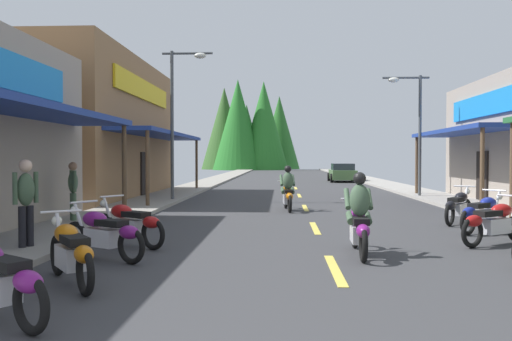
{
  "coord_description": "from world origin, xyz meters",
  "views": [
    {
      "loc": [
        -0.88,
        -0.3,
        1.83
      ],
      "look_at": [
        -2.5,
        33.66,
        1.02
      ],
      "focal_mm": 37.02,
      "sensor_mm": 36.0,
      "label": 1
    }
  ],
  "objects_px": {
    "streetlamp_left": "(179,104)",
    "parked_car_curbside": "(342,173)",
    "motorcycle_parked_right_2": "(495,222)",
    "pedestrian_waiting": "(73,188)",
    "motorcycle_parked_right_3": "(483,213)",
    "streetlamp_right": "(412,117)",
    "motorcycle_parked_right_4": "(458,206)",
    "motorcycle_parked_left_3": "(129,223)",
    "motorcycle_parked_left_2": "(103,233)",
    "pedestrian_browsing": "(26,198)",
    "rider_cruising_lead": "(359,221)",
    "rider_cruising_trailing": "(288,192)",
    "motorcycle_parked_left_1": "(71,251)"
  },
  "relations": [
    {
      "from": "motorcycle_parked_left_2",
      "to": "pedestrian_waiting",
      "type": "xyz_separation_m",
      "value": [
        -2.51,
        4.9,
        0.51
      ]
    },
    {
      "from": "motorcycle_parked_left_2",
      "to": "pedestrian_waiting",
      "type": "height_order",
      "value": "pedestrian_waiting"
    },
    {
      "from": "streetlamp_right",
      "to": "rider_cruising_trailing",
      "type": "relative_size",
      "value": 2.6
    },
    {
      "from": "streetlamp_left",
      "to": "rider_cruising_lead",
      "type": "bearing_deg",
      "value": -64.36
    },
    {
      "from": "rider_cruising_lead",
      "to": "motorcycle_parked_right_4",
      "type": "bearing_deg",
      "value": -32.67
    },
    {
      "from": "motorcycle_parked_right_4",
      "to": "pedestrian_waiting",
      "type": "relative_size",
      "value": 1.05
    },
    {
      "from": "motorcycle_parked_right_2",
      "to": "motorcycle_parked_left_3",
      "type": "distance_m",
      "value": 7.65
    },
    {
      "from": "motorcycle_parked_right_2",
      "to": "motorcycle_parked_left_1",
      "type": "height_order",
      "value": "same"
    },
    {
      "from": "streetlamp_right",
      "to": "motorcycle_parked_left_2",
      "type": "height_order",
      "value": "streetlamp_right"
    },
    {
      "from": "motorcycle_parked_right_3",
      "to": "motorcycle_parked_right_4",
      "type": "height_order",
      "value": "same"
    },
    {
      "from": "motorcycle_parked_right_2",
      "to": "pedestrian_browsing",
      "type": "bearing_deg",
      "value": 154.71
    },
    {
      "from": "rider_cruising_lead",
      "to": "pedestrian_browsing",
      "type": "xyz_separation_m",
      "value": [
        -6.37,
        -0.05,
        0.4
      ]
    },
    {
      "from": "streetlamp_left",
      "to": "pedestrian_browsing",
      "type": "distance_m",
      "value": 12.3
    },
    {
      "from": "motorcycle_parked_left_2",
      "to": "motorcycle_parked_left_3",
      "type": "height_order",
      "value": "same"
    },
    {
      "from": "motorcycle_parked_right_2",
      "to": "parked_car_curbside",
      "type": "bearing_deg",
      "value": 55.97
    },
    {
      "from": "rider_cruising_lead",
      "to": "rider_cruising_trailing",
      "type": "bearing_deg",
      "value": 10.75
    },
    {
      "from": "streetlamp_left",
      "to": "parked_car_curbside",
      "type": "bearing_deg",
      "value": 64.62
    },
    {
      "from": "rider_cruising_trailing",
      "to": "motorcycle_parked_left_1",
      "type": "bearing_deg",
      "value": 158.73
    },
    {
      "from": "motorcycle_parked_right_3",
      "to": "pedestrian_waiting",
      "type": "height_order",
      "value": "pedestrian_waiting"
    },
    {
      "from": "rider_cruising_lead",
      "to": "motorcycle_parked_right_2",
      "type": "bearing_deg",
      "value": -64.07
    },
    {
      "from": "motorcycle_parked_left_3",
      "to": "rider_cruising_lead",
      "type": "distance_m",
      "value": 4.67
    },
    {
      "from": "motorcycle_parked_right_2",
      "to": "pedestrian_waiting",
      "type": "height_order",
      "value": "pedestrian_waiting"
    },
    {
      "from": "streetlamp_right",
      "to": "pedestrian_waiting",
      "type": "xyz_separation_m",
      "value": [
        -11.67,
        -10.12,
        -2.69
      ]
    },
    {
      "from": "streetlamp_right",
      "to": "motorcycle_parked_right_4",
      "type": "distance_m",
      "value": 9.97
    },
    {
      "from": "rider_cruising_lead",
      "to": "rider_cruising_trailing",
      "type": "xyz_separation_m",
      "value": [
        -1.23,
        8.3,
        0.0
      ]
    },
    {
      "from": "motorcycle_parked_left_3",
      "to": "pedestrian_browsing",
      "type": "relative_size",
      "value": 1.02
    },
    {
      "from": "pedestrian_waiting",
      "to": "parked_car_curbside",
      "type": "distance_m",
      "value": 28.42
    },
    {
      "from": "motorcycle_parked_right_3",
      "to": "rider_cruising_trailing",
      "type": "relative_size",
      "value": 0.78
    },
    {
      "from": "motorcycle_parked_right_4",
      "to": "rider_cruising_lead",
      "type": "xyz_separation_m",
      "value": [
        -3.48,
        -4.97,
        0.17
      ]
    },
    {
      "from": "motorcycle_parked_left_2",
      "to": "pedestrian_browsing",
      "type": "xyz_separation_m",
      "value": [
        -1.72,
        0.61,
        0.57
      ]
    },
    {
      "from": "motorcycle_parked_right_4",
      "to": "parked_car_curbside",
      "type": "relative_size",
      "value": 0.42
    },
    {
      "from": "motorcycle_parked_right_3",
      "to": "motorcycle_parked_right_2",
      "type": "bearing_deg",
      "value": -146.01
    },
    {
      "from": "streetlamp_left",
      "to": "motorcycle_parked_right_4",
      "type": "relative_size",
      "value": 3.49
    },
    {
      "from": "motorcycle_parked_left_2",
      "to": "motorcycle_parked_left_3",
      "type": "relative_size",
      "value": 1.02
    },
    {
      "from": "motorcycle_parked_right_2",
      "to": "rider_cruising_lead",
      "type": "xyz_separation_m",
      "value": [
        -3.02,
        -1.32,
        0.17
      ]
    },
    {
      "from": "streetlamp_left",
      "to": "pedestrian_waiting",
      "type": "height_order",
      "value": "streetlamp_left"
    },
    {
      "from": "streetlamp_left",
      "to": "motorcycle_parked_right_3",
      "type": "xyz_separation_m",
      "value": [
        9.18,
        -8.68,
        -3.59
      ]
    },
    {
      "from": "streetlamp_left",
      "to": "motorcycle_parked_right_3",
      "type": "height_order",
      "value": "streetlamp_left"
    },
    {
      "from": "rider_cruising_trailing",
      "to": "motorcycle_parked_left_3",
      "type": "bearing_deg",
      "value": 151.31
    },
    {
      "from": "motorcycle_parked_left_2",
      "to": "rider_cruising_lead",
      "type": "relative_size",
      "value": 0.88
    },
    {
      "from": "motorcycle_parked_left_3",
      "to": "parked_car_curbside",
      "type": "relative_size",
      "value": 0.43
    },
    {
      "from": "pedestrian_waiting",
      "to": "parked_car_curbside",
      "type": "bearing_deg",
      "value": 35.86
    },
    {
      "from": "streetlamp_right",
      "to": "motorcycle_parked_left_1",
      "type": "distance_m",
      "value": 19.41
    },
    {
      "from": "streetlamp_left",
      "to": "rider_cruising_trailing",
      "type": "bearing_deg",
      "value": -38.57
    },
    {
      "from": "motorcycle_parked_left_3",
      "to": "streetlamp_left",
      "type": "bearing_deg",
      "value": -51.0
    },
    {
      "from": "rider_cruising_trailing",
      "to": "motorcycle_parked_right_2",
      "type": "bearing_deg",
      "value": -153.21
    },
    {
      "from": "streetlamp_left",
      "to": "motorcycle_parked_right_4",
      "type": "xyz_separation_m",
      "value": [
        9.17,
        -6.88,
        -3.59
      ]
    },
    {
      "from": "motorcycle_parked_right_4",
      "to": "pedestrian_waiting",
      "type": "height_order",
      "value": "pedestrian_waiting"
    },
    {
      "from": "streetlamp_right",
      "to": "pedestrian_waiting",
      "type": "height_order",
      "value": "streetlamp_right"
    },
    {
      "from": "motorcycle_parked_right_4",
      "to": "motorcycle_parked_left_3",
      "type": "relative_size",
      "value": 0.98
    }
  ]
}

